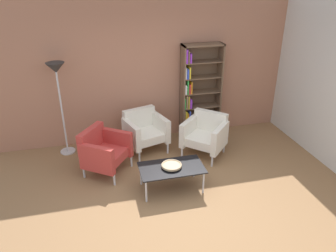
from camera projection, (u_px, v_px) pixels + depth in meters
ground_plane at (183, 208)px, 4.83m from camera, size 8.32×8.32×0.00m
brick_back_panel at (149, 68)px, 6.35m from camera, size 6.40×0.12×2.90m
bookshelf_tall at (197, 93)px, 6.60m from camera, size 0.80×0.30×1.90m
coffee_table_low at (172, 169)px, 5.10m from camera, size 1.00×0.56×0.40m
decorative_bowl at (172, 165)px, 5.07m from camera, size 0.32×0.32×0.05m
armchair_spare_guest at (205, 134)px, 6.08m from camera, size 0.95×0.95×0.78m
armchair_corner_red at (103, 150)px, 5.54m from camera, size 0.93×0.95×0.78m
armchair_near_window at (145, 130)px, 6.22m from camera, size 0.87×0.83×0.78m
floor_lamp_torchiere at (57, 79)px, 5.69m from camera, size 0.32×0.32×1.74m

